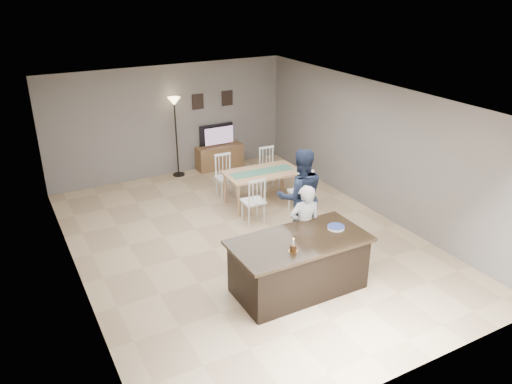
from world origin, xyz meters
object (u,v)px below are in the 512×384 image
tv_console (220,157)px  television (218,135)px  birthday_cake (293,248)px  plate_stack (336,227)px  floor_lamp (175,116)px  woman (304,227)px  dining_table (262,177)px  man (300,197)px  kitchen_island (299,264)px

tv_console → television: television is taller
birthday_cake → plate_stack: bearing=15.5°
tv_console → floor_lamp: size_ratio=0.61×
tv_console → floor_lamp: floor_lamp is taller
birthday_cake → woman: bearing=47.3°
tv_console → dining_table: 2.48m
birthday_cake → dining_table: (1.36, 3.36, -0.33)m
tv_console → woman: (-0.74, -5.02, 0.45)m
plate_stack → dining_table: 3.13m
birthday_cake → floor_lamp: 5.88m
television → woman: size_ratio=0.61×
tv_console → birthday_cake: birthday_cake is taller
tv_console → birthday_cake: size_ratio=5.55×
woman → birthday_cake: 1.11m
man → birthday_cake: man is taller
woman → man: 0.87m
woman → dining_table: bearing=-89.9°
plate_stack → floor_lamp: size_ratio=0.14×
dining_table → tv_console: bearing=89.8°
man → dining_table: 1.85m
television → man: bearing=85.6°
tv_console → kitchen_island: bearing=-102.2°
tv_console → man: bearing=-94.5°
kitchen_island → tv_console: 5.70m
man → plate_stack: (-0.16, -1.28, 0.00)m
television → floor_lamp: (-1.13, -0.05, 0.66)m
dining_table → floor_lamp: bearing=114.7°
tv_console → dining_table: size_ratio=0.64×
kitchen_island → tv_console: (1.20, 5.57, -0.15)m
tv_console → woman: woman is taller
plate_stack → man: bearing=82.8°
tv_console → birthday_cake: 6.04m
dining_table → woman: bearing=-101.0°
tv_console → floor_lamp: 1.66m
birthday_cake → plate_stack: (0.98, 0.27, -0.03)m
plate_stack → floor_lamp: bearing=96.5°
man → dining_table: (0.21, 1.81, -0.30)m
tv_console → television: bearing=90.0°
woman → floor_lamp: floor_lamp is taller
dining_table → birthday_cake: bearing=-109.4°
tv_console → plate_stack: (-0.50, -5.55, 0.62)m
man → woman: bearing=79.0°
dining_table → floor_lamp: size_ratio=0.95×
kitchen_island → man: 1.63m
dining_table → floor_lamp: 2.82m
tv_console → television: (0.00, 0.07, 0.56)m
birthday_cake → plate_stack: birthday_cake is taller
kitchen_island → man: man is taller
television → dining_table: television is taller
kitchen_island → floor_lamp: size_ratio=1.09×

